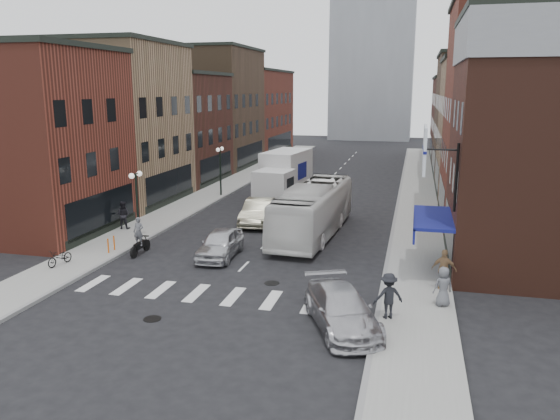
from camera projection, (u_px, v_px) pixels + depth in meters
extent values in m
plane|color=black|center=(237.00, 273.00, 26.56)|extent=(160.00, 160.00, 0.00)
cube|color=gray|center=(225.00, 187.00, 49.39)|extent=(3.00, 74.00, 0.15)
cube|color=gray|center=(418.00, 196.00, 45.39)|extent=(3.00, 74.00, 0.15)
cube|color=gray|center=(241.00, 189.00, 49.05)|extent=(0.20, 74.00, 0.16)
cube|color=gray|center=(399.00, 196.00, 45.75)|extent=(0.20, 74.00, 0.16)
cube|color=silver|center=(216.00, 295.00, 23.72)|extent=(12.00, 2.20, 0.01)
cube|color=maroon|center=(25.00, 144.00, 33.17)|extent=(10.00, 9.00, 11.00)
cube|color=black|center=(102.00, 211.00, 32.84)|extent=(0.08, 7.20, 2.20)
cube|color=black|center=(15.00, 47.00, 31.94)|extent=(10.30, 9.20, 0.30)
cube|color=#8F704F|center=(108.00, 126.00, 42.06)|extent=(10.00, 10.00, 12.00)
cube|color=black|center=(170.00, 184.00, 41.84)|extent=(0.08, 8.00, 2.20)
cube|color=black|center=(103.00, 42.00, 40.72)|extent=(10.30, 10.20, 0.30)
cube|color=#442218|center=(166.00, 129.00, 51.75)|extent=(10.00, 10.00, 10.00)
cube|color=black|center=(216.00, 167.00, 51.31)|extent=(0.08, 8.00, 2.20)
cube|color=black|center=(163.00, 74.00, 50.63)|extent=(10.30, 10.20, 0.30)
cube|color=#4B3725|center=(208.00, 109.00, 61.84)|extent=(10.00, 12.00, 13.00)
cube|color=black|center=(250.00, 154.00, 61.73)|extent=(0.08, 9.60, 2.20)
cube|color=black|center=(206.00, 48.00, 60.40)|extent=(10.30, 12.20, 0.30)
cube|color=maroon|center=(245.00, 113.00, 75.32)|extent=(10.00, 16.00, 11.00)
cube|color=black|center=(280.00, 142.00, 74.99)|extent=(0.08, 12.80, 2.20)
cube|color=black|center=(245.00, 71.00, 74.09)|extent=(10.30, 16.20, 0.30)
cube|color=black|center=(449.00, 231.00, 28.12)|extent=(0.08, 7.20, 2.20)
cube|color=maroon|center=(528.00, 117.00, 34.77)|extent=(10.00, 10.00, 14.00)
cube|color=black|center=(442.00, 197.00, 37.12)|extent=(0.08, 8.00, 2.20)
cube|color=#8F704F|center=(503.00, 130.00, 44.57)|extent=(10.00, 10.00, 11.00)
cube|color=black|center=(437.00, 175.00, 46.59)|extent=(0.08, 8.00, 2.20)
cube|color=black|center=(510.00, 58.00, 43.34)|extent=(10.30, 10.20, 0.30)
cube|color=#4B3725|center=(488.00, 117.00, 54.88)|extent=(10.00, 12.00, 12.00)
cube|color=black|center=(434.00, 159.00, 57.01)|extent=(0.08, 9.60, 2.20)
cube|color=black|center=(493.00, 54.00, 53.55)|extent=(10.30, 12.20, 0.30)
cube|color=#442218|center=(474.00, 120.00, 68.36)|extent=(10.00, 16.00, 10.00)
cube|color=black|center=(431.00, 146.00, 70.27)|extent=(0.08, 12.80, 2.20)
cube|color=black|center=(477.00, 77.00, 67.24)|extent=(10.30, 16.20, 0.30)
cube|color=navy|center=(433.00, 218.00, 26.20)|extent=(1.80, 5.00, 0.15)
cube|color=navy|center=(414.00, 224.00, 26.48)|extent=(0.10, 5.00, 0.70)
cylinder|color=black|center=(456.00, 178.00, 23.62)|extent=(0.12, 0.12, 3.00)
cylinder|color=black|center=(441.00, 150.00, 23.52)|extent=(1.40, 0.08, 0.08)
cube|color=silver|center=(425.00, 149.00, 23.69)|extent=(0.12, 3.00, 2.00)
cylinder|color=black|center=(137.00, 208.00, 31.66)|extent=(0.14, 0.14, 4.00)
cylinder|color=black|center=(135.00, 174.00, 31.23)|extent=(0.06, 0.90, 0.06)
sphere|color=white|center=(132.00, 176.00, 30.81)|extent=(0.32, 0.32, 0.32)
sphere|color=white|center=(139.00, 174.00, 31.67)|extent=(0.32, 0.32, 0.32)
cylinder|color=black|center=(220.00, 173.00, 44.92)|extent=(0.14, 0.14, 4.00)
cylinder|color=black|center=(220.00, 149.00, 44.49)|extent=(0.06, 0.90, 0.06)
sphere|color=white|center=(218.00, 150.00, 44.07)|extent=(0.32, 0.32, 0.32)
sphere|color=white|center=(222.00, 149.00, 44.93)|extent=(0.32, 0.32, 0.32)
cylinder|color=#D8590C|center=(108.00, 246.00, 29.18)|extent=(0.08, 0.08, 0.80)
cylinder|color=#D8590C|center=(114.00, 243.00, 29.75)|extent=(0.08, 0.08, 0.80)
cube|color=silver|center=(274.00, 188.00, 41.14)|extent=(2.91, 3.10, 2.70)
cube|color=black|center=(274.00, 184.00, 41.08)|extent=(2.79, 1.82, 1.19)
cube|color=silver|center=(287.00, 170.00, 44.84)|extent=(3.35, 5.89, 3.13)
cube|color=navy|center=(287.00, 170.00, 44.84)|extent=(2.98, 2.47, 1.29)
cube|color=black|center=(286.00, 191.00, 45.03)|extent=(3.20, 7.25, 0.38)
cylinder|color=black|center=(259.00, 199.00, 41.84)|extent=(0.30, 0.97, 0.97)
cylinder|color=black|center=(291.00, 201.00, 41.26)|extent=(0.30, 0.97, 0.97)
cylinder|color=black|center=(271.00, 191.00, 45.32)|extent=(0.30, 0.97, 0.97)
cylinder|color=black|center=(301.00, 192.00, 44.73)|extent=(0.30, 0.97, 0.97)
cylinder|color=black|center=(278.00, 186.00, 47.36)|extent=(0.30, 0.97, 0.97)
cylinder|color=black|center=(306.00, 188.00, 46.78)|extent=(0.30, 0.97, 0.97)
cylinder|color=black|center=(147.00, 245.00, 30.18)|extent=(0.13, 0.62, 0.62)
cylinder|color=black|center=(134.00, 252.00, 28.84)|extent=(0.13, 0.62, 0.62)
cube|color=black|center=(140.00, 245.00, 29.46)|extent=(0.26, 1.13, 0.33)
cube|color=black|center=(144.00, 236.00, 29.87)|extent=(0.52, 0.07, 0.06)
imported|color=#57595E|center=(139.00, 232.00, 29.21)|extent=(0.57, 0.38, 1.55)
imported|color=silver|center=(314.00, 210.00, 33.10)|extent=(3.33, 11.49, 3.16)
imported|color=silver|center=(220.00, 244.00, 28.91)|extent=(1.95, 4.44, 1.49)
imported|color=#A9A489|center=(259.00, 212.00, 36.09)|extent=(2.10, 5.09, 1.64)
imported|color=#B7B7BC|center=(342.00, 309.00, 20.32)|extent=(3.96, 5.46, 1.47)
imported|color=black|center=(60.00, 257.00, 27.20)|extent=(0.79, 1.60, 0.80)
imported|color=black|center=(123.00, 215.00, 34.22)|extent=(0.90, 0.57, 1.76)
imported|color=black|center=(388.00, 296.00, 20.80)|extent=(1.29, 1.00, 1.79)
imported|color=olive|center=(444.00, 270.00, 23.78)|extent=(1.13, 0.69, 1.81)
imported|color=#5C5E63|center=(443.00, 286.00, 22.00)|extent=(0.95, 0.82, 1.64)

